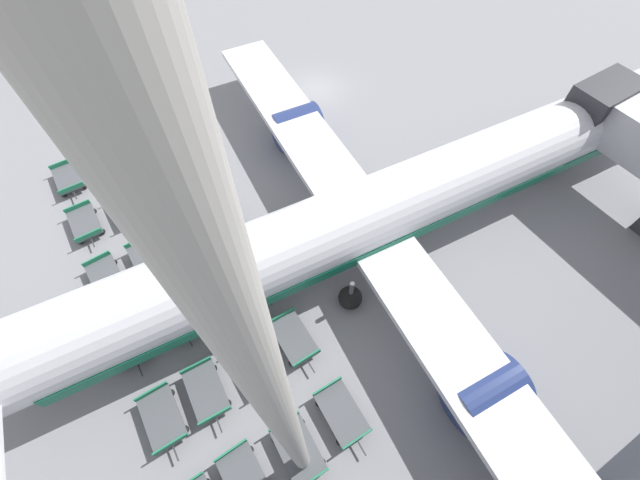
# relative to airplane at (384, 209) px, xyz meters

# --- Properties ---
(ground_plane) EXTENTS (500.00, 500.00, 0.00)m
(ground_plane) POSITION_rel_airplane_xyz_m (-14.85, 4.38, -3.14)
(ground_plane) COLOR gray
(airplane) EXTENTS (39.08, 46.38, 11.85)m
(airplane) POSITION_rel_airplane_xyz_m (0.00, 0.00, 0.00)
(airplane) COLOR white
(airplane) RESTS_ON ground_plane
(fuel_tanker_primary) EXTENTS (8.96, 4.65, 2.93)m
(fuel_tanker_primary) POSITION_rel_airplane_xyz_m (-34.36, -11.70, -1.91)
(fuel_tanker_primary) COLOR #2D8C5B
(fuel_tanker_primary) RESTS_ON ground_plane
(baggage_dolly_row_near_col_a) EXTENTS (3.45, 1.79, 0.92)m
(baggage_dolly_row_near_col_a) POSITION_rel_airplane_xyz_m (-14.51, -15.33, -2.66)
(baggage_dolly_row_near_col_a) COLOR #515459
(baggage_dolly_row_near_col_a) RESTS_ON ground_plane
(baggage_dolly_row_near_col_b) EXTENTS (3.45, 1.79, 0.92)m
(baggage_dolly_row_near_col_b) POSITION_rel_airplane_xyz_m (-10.12, -15.20, -2.66)
(baggage_dolly_row_near_col_b) COLOR #515459
(baggage_dolly_row_near_col_b) RESTS_ON ground_plane
(baggage_dolly_row_near_col_c) EXTENTS (3.48, 1.86, 0.92)m
(baggage_dolly_row_near_col_c) POSITION_rel_airplane_xyz_m (-5.56, -15.02, -2.66)
(baggage_dolly_row_near_col_c) COLOR #515459
(baggage_dolly_row_near_col_c) RESTS_ON ground_plane
(baggage_dolly_row_near_col_d) EXTENTS (3.45, 1.79, 0.92)m
(baggage_dolly_row_near_col_d) POSITION_rel_airplane_xyz_m (-1.17, -14.93, -2.66)
(baggage_dolly_row_near_col_d) COLOR #515459
(baggage_dolly_row_near_col_d) RESTS_ON ground_plane
(baggage_dolly_row_near_col_e) EXTENTS (3.44, 1.75, 0.92)m
(baggage_dolly_row_near_col_e) POSITION_rel_airplane_xyz_m (3.25, -14.60, -2.66)
(baggage_dolly_row_near_col_e) COLOR #515459
(baggage_dolly_row_near_col_e) RESTS_ON ground_plane
(baggage_dolly_row_mid_a_col_a) EXTENTS (3.45, 1.79, 0.92)m
(baggage_dolly_row_mid_a_col_a) POSITION_rel_airplane_xyz_m (-14.48, -12.71, -2.66)
(baggage_dolly_row_mid_a_col_a) COLOR #515459
(baggage_dolly_row_mid_a_col_a) RESTS_ON ground_plane
(baggage_dolly_row_mid_a_col_b) EXTENTS (3.45, 1.79, 0.92)m
(baggage_dolly_row_mid_a_col_b) POSITION_rel_airplane_xyz_m (-10.04, -12.67, -2.66)
(baggage_dolly_row_mid_a_col_b) COLOR #515459
(baggage_dolly_row_mid_a_col_b) RESTS_ON ground_plane
(baggage_dolly_row_mid_a_col_c) EXTENTS (3.47, 1.82, 0.92)m
(baggage_dolly_row_mid_a_col_c) POSITION_rel_airplane_xyz_m (-5.57, -12.64, -2.66)
(baggage_dolly_row_mid_a_col_c) COLOR #515459
(baggage_dolly_row_mid_a_col_c) RESTS_ON ground_plane
(baggage_dolly_row_mid_a_col_d) EXTENTS (3.48, 1.87, 0.92)m
(baggage_dolly_row_mid_a_col_d) POSITION_rel_airplane_xyz_m (-1.35, -12.37, -2.66)
(baggage_dolly_row_mid_a_col_d) COLOR #515459
(baggage_dolly_row_mid_a_col_d) RESTS_ON ground_plane
(baggage_dolly_row_mid_a_col_e) EXTENTS (3.44, 1.76, 0.92)m
(baggage_dolly_row_mid_a_col_e) POSITION_rel_airplane_xyz_m (3.17, -12.40, -2.66)
(baggage_dolly_row_mid_a_col_e) COLOR #515459
(baggage_dolly_row_mid_a_col_e) RESTS_ON ground_plane
(baggage_dolly_row_mid_a_col_f) EXTENTS (3.46, 1.80, 0.92)m
(baggage_dolly_row_mid_a_col_f) POSITION_rel_airplane_xyz_m (7.48, -12.30, -2.66)
(baggage_dolly_row_mid_a_col_f) COLOR #515459
(baggage_dolly_row_mid_a_col_f) RESTS_ON ground_plane
(baggage_dolly_row_mid_b_col_a) EXTENTS (3.42, 1.71, 0.92)m
(baggage_dolly_row_mid_b_col_a) POSITION_rel_airplane_xyz_m (-14.64, -10.42, -2.66)
(baggage_dolly_row_mid_b_col_a) COLOR #515459
(baggage_dolly_row_mid_b_col_a) RESTS_ON ground_plane
(baggage_dolly_row_mid_b_col_b) EXTENTS (3.45, 1.79, 0.92)m
(baggage_dolly_row_mid_b_col_b) POSITION_rel_airplane_xyz_m (-10.27, -10.39, -2.66)
(baggage_dolly_row_mid_b_col_b) COLOR #515459
(baggage_dolly_row_mid_b_col_b) RESTS_ON ground_plane
(baggage_dolly_row_mid_b_col_c) EXTENTS (3.44, 1.75, 0.92)m
(baggage_dolly_row_mid_b_col_c) POSITION_rel_airplane_xyz_m (-5.71, -10.03, -2.66)
(baggage_dolly_row_mid_b_col_c) COLOR #515459
(baggage_dolly_row_mid_b_col_c) RESTS_ON ground_plane
(baggage_dolly_row_mid_b_col_d) EXTENTS (3.44, 1.75, 0.92)m
(baggage_dolly_row_mid_b_col_d) POSITION_rel_airplane_xyz_m (-1.22, -10.15, -2.66)
(baggage_dolly_row_mid_b_col_d) COLOR #515459
(baggage_dolly_row_mid_b_col_d) RESTS_ON ground_plane
(baggage_dolly_row_mid_b_col_e) EXTENTS (3.45, 1.78, 0.92)m
(baggage_dolly_row_mid_b_col_e) POSITION_rel_airplane_xyz_m (3.23, -9.82, -2.66)
(baggage_dolly_row_mid_b_col_e) COLOR #515459
(baggage_dolly_row_mid_b_col_e) RESTS_ON ground_plane
(baggage_dolly_row_mid_b_col_f) EXTENTS (3.42, 1.71, 0.92)m
(baggage_dolly_row_mid_b_col_f) POSITION_rel_airplane_xyz_m (7.64, -9.78, -2.66)
(baggage_dolly_row_mid_b_col_f) COLOR #515459
(baggage_dolly_row_mid_b_col_f) RESTS_ON ground_plane
(baggage_dolly_row_far_col_a) EXTENTS (3.44, 1.75, 0.92)m
(baggage_dolly_row_far_col_a) POSITION_rel_airplane_xyz_m (-14.74, -7.85, -2.66)
(baggage_dolly_row_far_col_a) COLOR #515459
(baggage_dolly_row_far_col_a) RESTS_ON ground_plane
(baggage_dolly_row_far_col_b) EXTENTS (3.45, 1.79, 0.92)m
(baggage_dolly_row_far_col_b) POSITION_rel_airplane_xyz_m (-10.24, -7.92, -2.66)
(baggage_dolly_row_far_col_b) COLOR #515459
(baggage_dolly_row_far_col_b) RESTS_ON ground_plane
(baggage_dolly_row_far_col_c) EXTENTS (3.42, 1.71, 0.92)m
(baggage_dolly_row_far_col_c) POSITION_rel_airplane_xyz_m (-5.91, -7.61, -2.66)
(baggage_dolly_row_far_col_c) COLOR #515459
(baggage_dolly_row_far_col_c) RESTS_ON ground_plane
(baggage_dolly_row_far_col_d) EXTENTS (3.46, 1.80, 0.92)m
(baggage_dolly_row_far_col_d) POSITION_rel_airplane_xyz_m (-1.32, -7.73, -2.66)
(baggage_dolly_row_far_col_d) COLOR #515459
(baggage_dolly_row_far_col_d) RESTS_ON ground_plane
(baggage_dolly_row_far_col_e) EXTENTS (3.44, 1.76, 0.92)m
(baggage_dolly_row_far_col_e) POSITION_rel_airplane_xyz_m (3.02, -7.49, -2.66)
(baggage_dolly_row_far_col_e) COLOR #515459
(baggage_dolly_row_far_col_e) RESTS_ON ground_plane
(baggage_dolly_row_far_col_f) EXTENTS (3.42, 1.71, 0.92)m
(baggage_dolly_row_far_col_f) POSITION_rel_airplane_xyz_m (7.32, -7.28, -2.66)
(baggage_dolly_row_far_col_f) COLOR #515459
(baggage_dolly_row_far_col_f) RESTS_ON ground_plane
(apron_light_mast) EXTENTS (2.00, 0.73, 28.23)m
(apron_light_mast) POSITION_rel_airplane_xyz_m (8.11, -9.81, 12.25)
(apron_light_mast) COLOR #ADA89E
(apron_light_mast) RESTS_ON ground_plane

